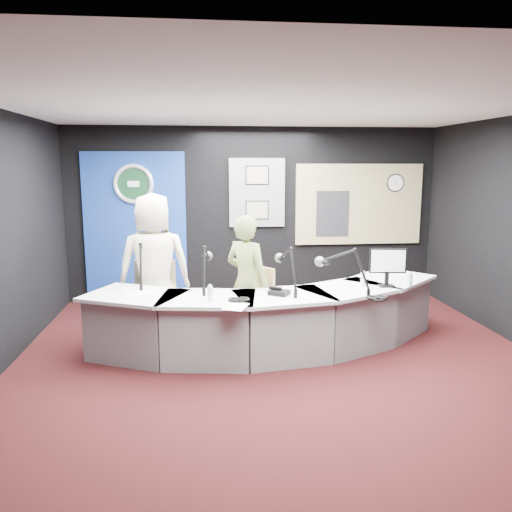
{
  "coord_description": "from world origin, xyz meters",
  "views": [
    {
      "loc": [
        -0.86,
        -5.31,
        2.2
      ],
      "look_at": [
        -0.2,
        0.8,
        1.1
      ],
      "focal_mm": 36.0,
      "sensor_mm": 36.0,
      "label": 1
    }
  ],
  "objects": [
    {
      "name": "ground",
      "position": [
        0.0,
        0.0,
        0.0
      ],
      "size": [
        6.0,
        6.0,
        0.0
      ],
      "primitive_type": "plane",
      "color": "black",
      "rests_on": "ground"
    },
    {
      "name": "ceiling",
      "position": [
        0.0,
        0.0,
        2.8
      ],
      "size": [
        6.0,
        6.0,
        0.02
      ],
      "primitive_type": "cube",
      "color": "silver",
      "rests_on": "ground"
    },
    {
      "name": "wall_back",
      "position": [
        0.0,
        3.0,
        1.4
      ],
      "size": [
        6.0,
        0.02,
        2.8
      ],
      "primitive_type": "cube",
      "color": "black",
      "rests_on": "ground"
    },
    {
      "name": "wall_front",
      "position": [
        0.0,
        -3.0,
        1.4
      ],
      "size": [
        6.0,
        0.02,
        2.8
      ],
      "primitive_type": "cube",
      "color": "black",
      "rests_on": "ground"
    },
    {
      "name": "broadcast_desk",
      "position": [
        -0.05,
        0.55,
        0.38
      ],
      "size": [
        4.5,
        1.9,
        0.75
      ],
      "primitive_type": null,
      "color": "silver",
      "rests_on": "ground"
    },
    {
      "name": "backdrop_panel",
      "position": [
        -1.9,
        2.97,
        1.25
      ],
      "size": [
        1.6,
        0.05,
        2.3
      ],
      "primitive_type": "cube",
      "color": "navy",
      "rests_on": "wall_back"
    },
    {
      "name": "agency_seal",
      "position": [
        -1.9,
        2.93,
        1.9
      ],
      "size": [
        0.63,
        0.07,
        0.63
      ],
      "primitive_type": "torus",
      "rotation": [
        1.57,
        0.0,
        0.0
      ],
      "color": "silver",
      "rests_on": "backdrop_panel"
    },
    {
      "name": "seal_center",
      "position": [
        -1.9,
        2.94,
        1.9
      ],
      "size": [
        0.48,
        0.01,
        0.48
      ],
      "primitive_type": "cylinder",
      "rotation": [
        1.57,
        0.0,
        0.0
      ],
      "color": "#0D3119",
      "rests_on": "backdrop_panel"
    },
    {
      "name": "pinboard",
      "position": [
        0.05,
        2.97,
        1.75
      ],
      "size": [
        0.9,
        0.04,
        1.1
      ],
      "primitive_type": "cube",
      "color": "slate",
      "rests_on": "wall_back"
    },
    {
      "name": "framed_photo_upper",
      "position": [
        0.05,
        2.94,
        2.03
      ],
      "size": [
        0.34,
        0.02,
        0.27
      ],
      "primitive_type": "cube",
      "color": "gray",
      "rests_on": "pinboard"
    },
    {
      "name": "framed_photo_lower",
      "position": [
        0.05,
        2.94,
        1.47
      ],
      "size": [
        0.34,
        0.02,
        0.27
      ],
      "primitive_type": "cube",
      "color": "gray",
      "rests_on": "pinboard"
    },
    {
      "name": "booth_window_frame",
      "position": [
        1.75,
        2.97,
        1.55
      ],
      "size": [
        2.12,
        0.06,
        1.32
      ],
      "primitive_type": "cube",
      "color": "tan",
      "rests_on": "wall_back"
    },
    {
      "name": "booth_glow",
      "position": [
        1.75,
        2.96,
        1.55
      ],
      "size": [
        2.0,
        0.02,
        1.2
      ],
      "primitive_type": "cube",
      "color": "beige",
      "rests_on": "booth_window_frame"
    },
    {
      "name": "equipment_rack",
      "position": [
        1.3,
        2.94,
        1.4
      ],
      "size": [
        0.55,
        0.02,
        0.75
      ],
      "primitive_type": "cube",
      "color": "black",
      "rests_on": "booth_window_frame"
    },
    {
      "name": "wall_clock",
      "position": [
        2.35,
        2.94,
        1.9
      ],
      "size": [
        0.28,
        0.01,
        0.28
      ],
      "primitive_type": "cylinder",
      "rotation": [
        1.57,
        0.0,
        0.0
      ],
      "color": "white",
      "rests_on": "booth_window_frame"
    },
    {
      "name": "armchair_left",
      "position": [
        -1.46,
        1.16,
        0.43
      ],
      "size": [
        0.5,
        0.5,
        0.86
      ],
      "primitive_type": null,
      "rotation": [
        0.0,
        0.0,
        -0.04
      ],
      "color": "#A17E49",
      "rests_on": "ground"
    },
    {
      "name": "armchair_right",
      "position": [
        -0.32,
        0.71,
        0.52
      ],
      "size": [
        0.82,
        0.82,
        1.03
      ],
      "primitive_type": null,
      "rotation": [
        0.0,
        0.0,
        -0.87
      ],
      "color": "#A17E49",
      "rests_on": "ground"
    },
    {
      "name": "draped_jacket",
      "position": [
        -1.49,
        1.41,
        0.62
      ],
      "size": [
        0.5,
        0.12,
        0.7
      ],
      "primitive_type": "cube",
      "rotation": [
        0.0,
        0.0,
        -0.04
      ],
      "color": "#666356",
      "rests_on": "armchair_left"
    },
    {
      "name": "person_man",
      "position": [
        -1.46,
        1.16,
        0.93
      ],
      "size": [
        0.98,
        0.7,
        1.86
      ],
      "primitive_type": "imported",
      "rotation": [
        0.0,
        0.0,
        3.27
      ],
      "color": "beige",
      "rests_on": "ground"
    },
    {
      "name": "person_woman",
      "position": [
        -0.32,
        0.71,
        0.81
      ],
      "size": [
        0.7,
        0.68,
        1.61
      ],
      "primitive_type": "imported",
      "rotation": [
        0.0,
        0.0,
        2.42
      ],
      "color": "olive",
      "rests_on": "ground"
    },
    {
      "name": "computer_monitor",
      "position": [
        1.34,
        0.49,
        1.07
      ],
      "size": [
        0.41,
        0.08,
        0.28
      ],
      "primitive_type": "cube",
      "rotation": [
        0.0,
        0.0,
        -0.14
      ],
      "color": "black",
      "rests_on": "broadcast_desk"
    },
    {
      "name": "desk_phone",
      "position": [
        0.0,
        0.24,
        0.78
      ],
      "size": [
        0.27,
        0.26,
        0.05
      ],
      "primitive_type": "cube",
      "rotation": [
        0.0,
        0.0,
        -0.57
      ],
      "color": "black",
      "rests_on": "broadcast_desk"
    },
    {
      "name": "headphones_near",
      "position": [
        1.04,
        -0.06,
        0.77
      ],
      "size": [
        0.21,
        0.21,
        0.04
      ],
      "primitive_type": "torus",
      "color": "black",
      "rests_on": "broadcast_desk"
    },
    {
      "name": "headphones_far",
      "position": [
        -0.47,
        0.01,
        0.77
      ],
      "size": [
        0.19,
        0.19,
        0.03
      ],
      "primitive_type": "torus",
      "color": "black",
      "rests_on": "broadcast_desk"
    },
    {
      "name": "paper_stack",
      "position": [
        -1.62,
        0.54,
        0.75
      ],
      "size": [
        0.37,
        0.4,
        0.0
      ],
      "primitive_type": "cube",
      "rotation": [
        0.0,
        0.0,
        0.54
      ],
      "color": "white",
      "rests_on": "broadcast_desk"
    },
    {
      "name": "notepad",
      "position": [
        -0.52,
        -0.2,
        0.75
      ],
      "size": [
        0.31,
        0.36,
        0.0
      ],
      "primitive_type": "cube",
      "rotation": [
        0.0,
        0.0,
        -0.39
      ],
      "color": "white",
      "rests_on": "broadcast_desk"
    },
    {
      "name": "boom_mic_a",
      "position": [
        -1.58,
        0.92,
        1.05
      ],
      "size": [
        0.16,
        0.74,
        0.6
      ],
      "primitive_type": null,
      "color": "black",
      "rests_on": "broadcast_desk"
    },
    {
      "name": "boom_mic_b",
      "position": [
        -0.81,
        0.6,
        1.05
      ],
      "size": [
        0.18,
        0.74,
        0.6
      ],
      "primitive_type": null,
      "color": "black",
      "rests_on": "broadcast_desk"
    },
    {
      "name": "boom_mic_c",
      "position": [
        0.12,
        0.39,
        1.05
      ],
      "size": [
        0.21,
        0.73,
        0.6
      ],
      "primitive_type": null,
      "color": "black",
      "rests_on": "broadcast_desk"
    },
    {
      "name": "boom_mic_d",
      "position": [
        0.73,
        0.21,
        1.05
      ],
      "size": [
        0.58,
        0.54,
        0.6
      ],
      "primitive_type": null,
      "color": "black",
      "rests_on": "broadcast_desk"
    },
    {
      "name": "water_bottles",
      "position": [
        0.42,
        0.32,
        0.84
      ],
      "size": [
        2.46,
        0.58,
        0.18
      ],
      "primitive_type": null,
      "color": "silver",
      "rests_on": "broadcast_desk"
    }
  ]
}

